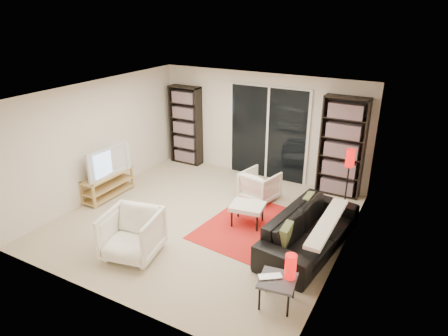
{
  "coord_description": "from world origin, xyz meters",
  "views": [
    {
      "loc": [
        3.49,
        -5.6,
        3.78
      ],
      "look_at": [
        0.25,
        0.3,
        1.0
      ],
      "focal_mm": 32.0,
      "sensor_mm": 36.0,
      "label": 1
    }
  ],
  "objects_px": {
    "armchair_front": "(132,234)",
    "floor_lamp": "(349,165)",
    "bookshelf_right": "(342,147)",
    "sofa": "(310,230)",
    "tv_stand": "(108,184)",
    "armchair_back": "(260,186)",
    "ottoman": "(248,207)",
    "bookshelf_left": "(186,125)",
    "side_table": "(277,282)"
  },
  "relations": [
    {
      "from": "bookshelf_left",
      "to": "floor_lamp",
      "type": "relative_size",
      "value": 1.55
    },
    {
      "from": "bookshelf_left",
      "to": "sofa",
      "type": "xyz_separation_m",
      "value": [
        3.95,
        -2.29,
        -0.64
      ]
    },
    {
      "from": "bookshelf_left",
      "to": "floor_lamp",
      "type": "bearing_deg",
      "value": -8.87
    },
    {
      "from": "bookshelf_left",
      "to": "sofa",
      "type": "height_order",
      "value": "bookshelf_left"
    },
    {
      "from": "side_table",
      "to": "floor_lamp",
      "type": "relative_size",
      "value": 0.43
    },
    {
      "from": "sofa",
      "to": "armchair_front",
      "type": "height_order",
      "value": "armchair_front"
    },
    {
      "from": "tv_stand",
      "to": "floor_lamp",
      "type": "height_order",
      "value": "floor_lamp"
    },
    {
      "from": "sofa",
      "to": "armchair_front",
      "type": "bearing_deg",
      "value": 130.04
    },
    {
      "from": "bookshelf_right",
      "to": "ottoman",
      "type": "relative_size",
      "value": 3.17
    },
    {
      "from": "ottoman",
      "to": "floor_lamp",
      "type": "xyz_separation_m",
      "value": [
        1.44,
        1.44,
        0.6
      ]
    },
    {
      "from": "bookshelf_right",
      "to": "side_table",
      "type": "relative_size",
      "value": 3.86
    },
    {
      "from": "bookshelf_left",
      "to": "armchair_front",
      "type": "relative_size",
      "value": 2.29
    },
    {
      "from": "side_table",
      "to": "ottoman",
      "type": "bearing_deg",
      "value": 126.28
    },
    {
      "from": "tv_stand",
      "to": "ottoman",
      "type": "relative_size",
      "value": 1.83
    },
    {
      "from": "armchair_front",
      "to": "side_table",
      "type": "xyz_separation_m",
      "value": [
        2.45,
        0.05,
        -0.03
      ]
    },
    {
      "from": "floor_lamp",
      "to": "tv_stand",
      "type": "bearing_deg",
      "value": -158.48
    },
    {
      "from": "ottoman",
      "to": "side_table",
      "type": "bearing_deg",
      "value": -53.72
    },
    {
      "from": "bookshelf_left",
      "to": "tv_stand",
      "type": "distance_m",
      "value": 2.56
    },
    {
      "from": "sofa",
      "to": "floor_lamp",
      "type": "xyz_separation_m",
      "value": [
        0.2,
        1.64,
        0.62
      ]
    },
    {
      "from": "armchair_back",
      "to": "ottoman",
      "type": "bearing_deg",
      "value": 114.23
    },
    {
      "from": "floor_lamp",
      "to": "ottoman",
      "type": "bearing_deg",
      "value": -135.04
    },
    {
      "from": "tv_stand",
      "to": "sofa",
      "type": "height_order",
      "value": "sofa"
    },
    {
      "from": "side_table",
      "to": "armchair_back",
      "type": "bearing_deg",
      "value": 118.24
    },
    {
      "from": "bookshelf_right",
      "to": "sofa",
      "type": "relative_size",
      "value": 0.93
    },
    {
      "from": "floor_lamp",
      "to": "bookshelf_left",
      "type": "bearing_deg",
      "value": 171.13
    },
    {
      "from": "floor_lamp",
      "to": "side_table",
      "type": "bearing_deg",
      "value": -93.07
    },
    {
      "from": "armchair_back",
      "to": "armchair_front",
      "type": "distance_m",
      "value": 2.97
    },
    {
      "from": "armchair_front",
      "to": "floor_lamp",
      "type": "relative_size",
      "value": 0.68
    },
    {
      "from": "floor_lamp",
      "to": "armchair_front",
      "type": "bearing_deg",
      "value": -129.24
    },
    {
      "from": "sofa",
      "to": "side_table",
      "type": "bearing_deg",
      "value": -171.75
    },
    {
      "from": "bookshelf_right",
      "to": "bookshelf_left",
      "type": "bearing_deg",
      "value": 180.0
    },
    {
      "from": "armchair_front",
      "to": "floor_lamp",
      "type": "xyz_separation_m",
      "value": [
        2.62,
        3.21,
        0.56
      ]
    },
    {
      "from": "bookshelf_left",
      "to": "armchair_front",
      "type": "bearing_deg",
      "value": -68.32
    },
    {
      "from": "bookshelf_right",
      "to": "armchair_back",
      "type": "bearing_deg",
      "value": -142.23
    },
    {
      "from": "ottoman",
      "to": "bookshelf_right",
      "type": "bearing_deg",
      "value": 61.46
    },
    {
      "from": "ottoman",
      "to": "armchair_back",
      "type": "bearing_deg",
      "value": 101.81
    },
    {
      "from": "bookshelf_left",
      "to": "armchair_back",
      "type": "bearing_deg",
      "value": -22.7
    },
    {
      "from": "bookshelf_left",
      "to": "bookshelf_right",
      "type": "bearing_deg",
      "value": -0.0
    },
    {
      "from": "bookshelf_right",
      "to": "armchair_back",
      "type": "relative_size",
      "value": 3.07
    },
    {
      "from": "ottoman",
      "to": "side_table",
      "type": "relative_size",
      "value": 1.22
    },
    {
      "from": "bookshelf_left",
      "to": "side_table",
      "type": "xyz_separation_m",
      "value": [
        3.98,
        -3.81,
        -0.62
      ]
    },
    {
      "from": "armchair_front",
      "to": "side_table",
      "type": "relative_size",
      "value": 1.56
    },
    {
      "from": "bookshelf_left",
      "to": "armchair_back",
      "type": "relative_size",
      "value": 2.85
    },
    {
      "from": "bookshelf_left",
      "to": "tv_stand",
      "type": "relative_size",
      "value": 1.61
    },
    {
      "from": "armchair_back",
      "to": "sofa",
      "type": "bearing_deg",
      "value": 151.89
    },
    {
      "from": "bookshelf_left",
      "to": "ottoman",
      "type": "distance_m",
      "value": 3.48
    },
    {
      "from": "ottoman",
      "to": "side_table",
      "type": "height_order",
      "value": "same"
    },
    {
      "from": "tv_stand",
      "to": "armchair_back",
      "type": "height_order",
      "value": "armchair_back"
    },
    {
      "from": "tv_stand",
      "to": "floor_lamp",
      "type": "bearing_deg",
      "value": 21.52
    },
    {
      "from": "bookshelf_left",
      "to": "armchair_back",
      "type": "xyz_separation_m",
      "value": [
        2.5,
        -1.05,
        -0.66
      ]
    }
  ]
}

